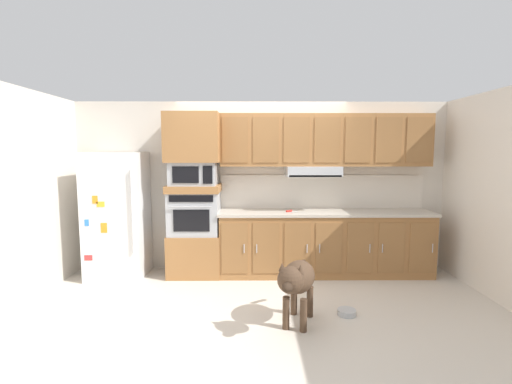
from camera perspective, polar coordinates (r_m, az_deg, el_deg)
The scene contains 17 objects.
ground_plane at distance 4.76m, azimuth 1.07°, elevation -15.51°, with size 9.60×9.60×0.00m, color beige.
back_kitchen_wall at distance 5.55m, azimuth 0.81°, elevation 0.96°, with size 6.20×0.12×2.50m, color beige.
side_panel_left at distance 5.19m, azimuth -31.52°, elevation -0.35°, with size 0.12×7.10×2.50m, color beige.
side_panel_right at distance 5.31m, azimuth 32.89°, elevation -0.29°, with size 0.12×7.10×2.50m, color silver.
refrigerator at distance 5.52m, azimuth -20.82°, elevation -3.36°, with size 0.76×0.73×1.76m.
oven_base_cabinet at distance 5.43m, azimuth -9.42°, elevation -9.45°, with size 0.74×0.62×0.60m, color #996638.
built_in_oven at distance 5.30m, azimuth -9.54°, elevation -3.19°, with size 0.70×0.62×0.60m.
appliance_mid_shelf at distance 5.26m, azimuth -9.60°, elevation 0.57°, with size 0.74×0.62×0.10m, color #996638.
microwave at distance 5.24m, azimuth -9.65°, elevation 2.86°, with size 0.64×0.54×0.32m.
appliance_upper_cabinet at distance 5.23m, azimuth -9.75°, elevation 8.33°, with size 0.74×0.62×0.68m, color #996638.
lower_cabinet_run at distance 5.42m, azimuth 10.65°, elevation -7.96°, with size 3.00×0.63×0.88m.
countertop_slab at distance 5.33m, azimuth 10.75°, elevation -3.16°, with size 3.04×0.64×0.04m, color #BCB2A3.
backsplash_panel at distance 5.58m, azimuth 10.24°, elevation 0.06°, with size 3.04×0.02×0.50m, color silver.
upper_cabinet_with_hood at distance 5.38m, azimuth 10.60°, elevation 7.64°, with size 3.00×0.48×0.88m.
screwdriver at distance 5.17m, azimuth 5.25°, elevation -2.99°, with size 0.17×0.17×0.03m.
dog at distance 3.79m, azimuth 6.41°, elevation -13.49°, with size 0.48×0.95×0.73m.
dog_food_bowl at distance 4.29m, azimuth 13.99°, elevation -17.73°, with size 0.20×0.20×0.06m.
Camera 1 is at (-0.12, -4.41, 1.77)m, focal length 25.62 mm.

